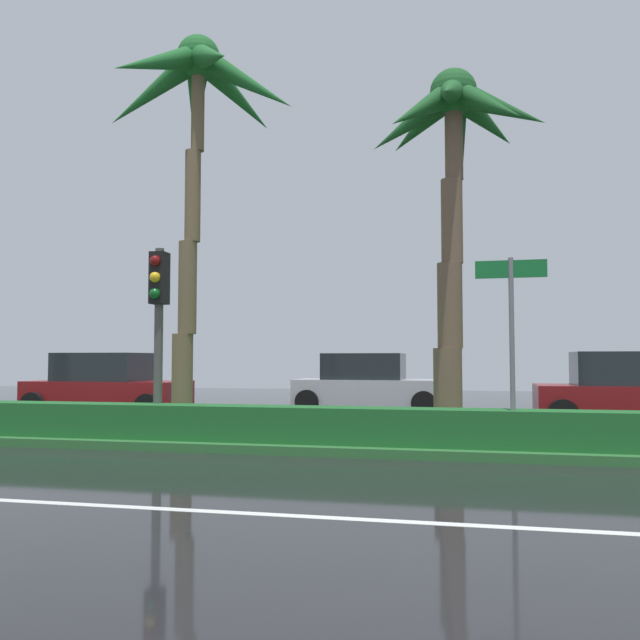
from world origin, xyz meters
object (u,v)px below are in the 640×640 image
(car_in_traffic_third, at_px, (632,391))
(car_in_traffic_second, at_px, (367,384))
(street_name_sign, at_px, (512,325))
(palm_tree_centre_left, at_px, (453,145))
(traffic_signal_median_left, at_px, (158,306))
(palm_tree_mid_left, at_px, (198,109))
(car_in_traffic_leading, at_px, (106,386))

(car_in_traffic_third, bearing_deg, car_in_traffic_second, 154.11)
(street_name_sign, bearing_deg, palm_tree_centre_left, 115.53)
(traffic_signal_median_left, relative_size, car_in_traffic_third, 0.80)
(palm_tree_mid_left, xyz_separation_m, palm_tree_centre_left, (5.26, -0.06, -1.16))
(car_in_traffic_third, bearing_deg, car_in_traffic_leading, 179.38)
(street_name_sign, distance_m, car_in_traffic_third, 6.38)
(street_name_sign, height_order, car_in_traffic_second, street_name_sign)
(car_in_traffic_leading, relative_size, car_in_traffic_second, 1.00)
(street_name_sign, bearing_deg, car_in_traffic_leading, 151.22)
(palm_tree_centre_left, distance_m, car_in_traffic_third, 7.11)
(street_name_sign, relative_size, car_in_traffic_third, 0.70)
(palm_tree_mid_left, height_order, car_in_traffic_third, palm_tree_mid_left)
(car_in_traffic_second, distance_m, car_in_traffic_third, 7.29)
(palm_tree_centre_left, bearing_deg, car_in_traffic_third, 43.55)
(traffic_signal_median_left, height_order, car_in_traffic_leading, traffic_signal_median_left)
(palm_tree_mid_left, relative_size, car_in_traffic_third, 1.91)
(palm_tree_centre_left, xyz_separation_m, car_in_traffic_leading, (-9.45, 3.75, -4.81))
(palm_tree_centre_left, height_order, car_in_traffic_third, palm_tree_centre_left)
(palm_tree_mid_left, distance_m, car_in_traffic_leading, 8.18)
(car_in_traffic_second, bearing_deg, car_in_traffic_third, -25.89)
(car_in_traffic_second, xyz_separation_m, car_in_traffic_third, (6.56, -3.18, 0.00))
(car_in_traffic_leading, bearing_deg, street_name_sign, -28.78)
(street_name_sign, xyz_separation_m, car_in_traffic_second, (-3.69, 8.75, -1.25))
(traffic_signal_median_left, distance_m, car_in_traffic_leading, 6.99)
(palm_tree_mid_left, bearing_deg, street_name_sign, -18.02)
(traffic_signal_median_left, bearing_deg, street_name_sign, -3.32)
(palm_tree_centre_left, distance_m, street_name_sign, 4.16)
(traffic_signal_median_left, bearing_deg, car_in_traffic_second, 73.25)
(car_in_traffic_second, bearing_deg, car_in_traffic_leading, -155.58)
(car_in_traffic_leading, xyz_separation_m, car_in_traffic_third, (13.25, -0.14, 0.00))
(palm_tree_mid_left, bearing_deg, car_in_traffic_leading, 138.65)
(palm_tree_centre_left, distance_m, car_in_traffic_leading, 11.25)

